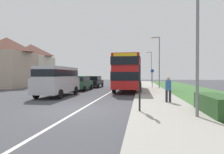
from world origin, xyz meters
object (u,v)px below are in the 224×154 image
Objects in this scene: parked_car_black at (94,81)px; bus_stop_sign at (140,80)px; street_lamp_near at (195,21)px; double_decker_bus at (128,72)px; parked_van_silver at (58,79)px; pedestrian_at_stop at (168,88)px; street_lamp_mid at (158,59)px; cycle_route_sign at (152,77)px; street_lamp_far at (151,65)px; parked_car_dark_green at (80,82)px.

parked_car_black is 1.74× the size of bus_stop_sign.
double_decker_bus is at bearing 105.10° from street_lamp_near.
parked_van_silver is 0.79× the size of street_lamp_near.
street_lamp_mid reaches higher than pedestrian_at_stop.
cycle_route_sign is 0.37× the size of street_lamp_far.
parked_car_black is 1.80× the size of cycle_route_sign.
bus_stop_sign is 3.31m from street_lamp_near.
parked_car_black is 0.66× the size of street_lamp_far.
double_decker_bus is 13.24m from street_lamp_near.
parked_car_black is 18.29m from bus_stop_sign.
parked_car_dark_green is 13.55m from bus_stop_sign.
pedestrian_at_stop is at bearing -92.83° from street_lamp_mid.
pedestrian_at_stop is at bearing -18.83° from parked_van_silver.
street_lamp_far is at bearing 66.94° from parked_car_dark_green.
street_lamp_near is at bearing -90.62° from street_lamp_mid.
street_lamp_mid reaches higher than cycle_route_sign.
street_lamp_far reaches higher than bus_stop_sign.
pedestrian_at_stop is (8.18, -14.11, 0.09)m from parked_car_black.
street_lamp_near reaches higher than bus_stop_sign.
street_lamp_near is at bearing -83.18° from pedestrian_at_stop.
parked_van_silver is 13.66m from street_lamp_mid.
double_decker_bus reaches higher than bus_stop_sign.
street_lamp_mid is (0.73, -0.64, 2.43)m from cycle_route_sign.
double_decker_bus is 5.42m from cycle_route_sign.
double_decker_bus reaches higher than parked_car_dark_green.
parked_van_silver is 2.11× the size of cycle_route_sign.
parked_car_black is 9.40m from street_lamp_mid.
parked_car_dark_green reaches higher than parked_car_black.
parked_van_silver is at bearing -108.47° from street_lamp_far.
double_decker_bus is 5.58m from street_lamp_mid.
street_lamp_near is at bearing -74.90° from double_decker_bus.
bus_stop_sign is 0.39× the size of street_lamp_near.
street_lamp_mid is 17.34m from street_lamp_far.
pedestrian_at_stop reaches higher than parked_car_dark_green.
street_lamp_far is (9.11, 21.39, 3.06)m from parked_car_dark_green.
bus_stop_sign is (6.47, -17.10, 0.66)m from parked_car_black.
double_decker_bus is 8.16m from parked_van_silver.
cycle_route_sign reaches higher than parked_car_black.
double_decker_bus is 2.13× the size of parked_car_dark_green.
cycle_route_sign is 16.91m from street_lamp_far.
double_decker_bus is at bearing 96.02° from bus_stop_sign.
street_lamp_far reaches higher than parked_car_dark_green.
parked_car_dark_green is 0.68× the size of street_lamp_mid.
parked_car_black is at bearing 175.27° from cycle_route_sign.
pedestrian_at_stop is 0.25× the size of street_lamp_mid.
street_lamp_mid is 0.97× the size of street_lamp_far.
street_lamp_near is at bearing -90.35° from street_lamp_far.
street_lamp_near is 33.91m from street_lamp_far.
street_lamp_near is (0.45, -3.78, 2.94)m from pedestrian_at_stop.
street_lamp_far is (0.21, 33.91, 0.05)m from street_lamp_near.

